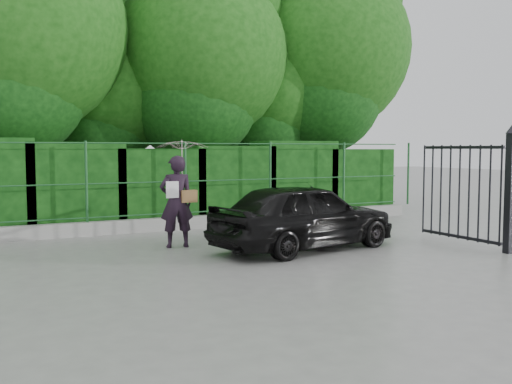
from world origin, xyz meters
name	(u,v)px	position (x,y,z in m)	size (l,w,h in m)	color
ground	(256,264)	(0.00, 0.00, 0.00)	(80.00, 80.00, 0.00)	gray
kerb	(170,224)	(0.00, 4.50, 0.15)	(14.00, 0.25, 0.30)	#9E9E99
fence	(178,179)	(0.22, 4.50, 1.20)	(14.13, 0.06, 1.80)	#1D5126
hedge	(156,185)	(-0.01, 5.50, 1.01)	(14.20, 1.20, 2.16)	black
trees	(170,56)	(1.14, 7.74, 4.62)	(17.10, 6.15, 8.08)	black
gate	(489,187)	(4.60, -0.72, 1.19)	(0.22, 2.33, 2.36)	black
woman	(180,176)	(-0.52, 2.23, 1.38)	(0.99, 1.00, 2.12)	black
car	(304,216)	(1.48, 0.87, 0.65)	(1.53, 3.81, 1.30)	black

